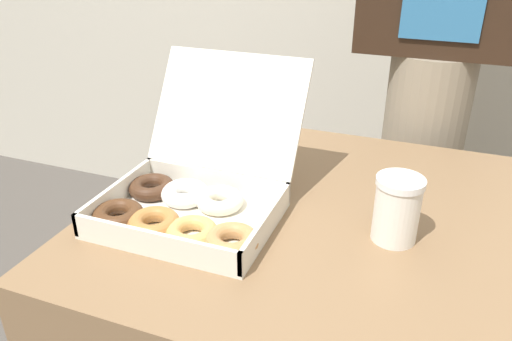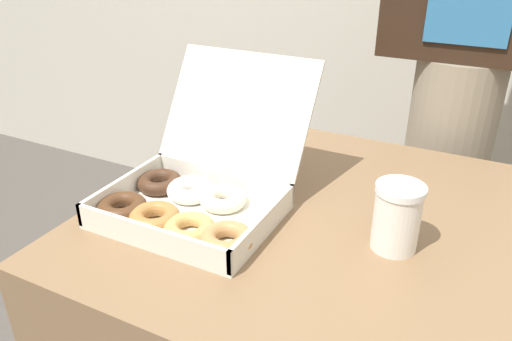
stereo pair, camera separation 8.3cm
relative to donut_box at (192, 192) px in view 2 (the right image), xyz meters
name	(u,v)px [view 2 (the right image)]	position (x,y,z in m)	size (l,w,h in m)	color
donut_box	(192,192)	(0.00, 0.00, 0.00)	(0.36, 0.38, 0.26)	silver
coffee_cup	(397,217)	(0.37, 0.05, 0.02)	(0.08, 0.08, 0.12)	silver
person_customer	(468,37)	(0.38, 0.68, 0.20)	(0.41, 0.23, 1.82)	gray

